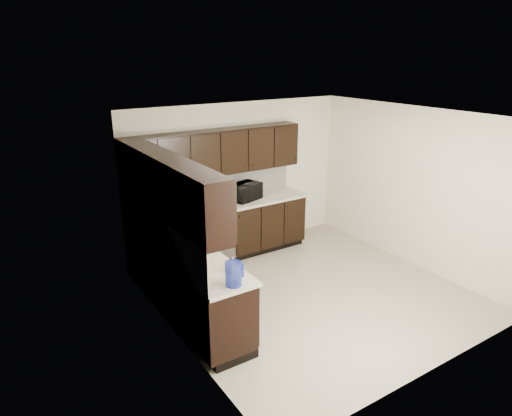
{
  "coord_description": "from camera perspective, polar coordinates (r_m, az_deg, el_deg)",
  "views": [
    {
      "loc": [
        -3.76,
        -4.41,
        3.28
      ],
      "look_at": [
        -0.53,
        0.6,
        1.21
      ],
      "focal_mm": 32.0,
      "sensor_mm": 36.0,
      "label": 1
    }
  ],
  "objects": [
    {
      "name": "floor",
      "position": [
        6.66,
        6.79,
        -10.53
      ],
      "size": [
        4.0,
        4.0,
        0.0
      ],
      "primitive_type": "plane",
      "color": "#AAA18D",
      "rests_on": "ground"
    },
    {
      "name": "ceiling",
      "position": [
        5.85,
        7.76,
        11.29
      ],
      "size": [
        4.0,
        4.0,
        0.0
      ],
      "primitive_type": "plane",
      "rotation": [
        3.14,
        0.0,
        0.0
      ],
      "color": "white",
      "rests_on": "wall_back"
    },
    {
      "name": "wall_back",
      "position": [
        7.71,
        -2.3,
        3.83
      ],
      "size": [
        4.0,
        0.02,
        2.5
      ],
      "primitive_type": "cube",
      "color": "beige",
      "rests_on": "floor"
    },
    {
      "name": "wall_left",
      "position": [
        5.16,
        -10.14,
        -4.33
      ],
      "size": [
        0.02,
        4.0,
        2.5
      ],
      "primitive_type": "cube",
      "color": "beige",
      "rests_on": "floor"
    },
    {
      "name": "wall_right",
      "position": [
        7.54,
        19.04,
        2.42
      ],
      "size": [
        0.02,
        4.0,
        2.5
      ],
      "primitive_type": "cube",
      "color": "beige",
      "rests_on": "floor"
    },
    {
      "name": "wall_front",
      "position": [
        4.91,
        22.41,
        -6.85
      ],
      "size": [
        4.0,
        0.02,
        2.5
      ],
      "primitive_type": "cube",
      "color": "beige",
      "rests_on": "floor"
    },
    {
      "name": "lower_cabinets",
      "position": [
        6.8,
        -5.7,
        -5.9
      ],
      "size": [
        3.0,
        2.8,
        0.9
      ],
      "color": "black",
      "rests_on": "floor"
    },
    {
      "name": "countertop",
      "position": [
        6.6,
        -5.85,
        -1.93
      ],
      "size": [
        3.03,
        2.83,
        0.04
      ],
      "color": "beige",
      "rests_on": "lower_cabinets"
    },
    {
      "name": "backsplash",
      "position": [
        6.61,
        -8.38,
        0.39
      ],
      "size": [
        3.0,
        2.8,
        0.48
      ],
      "color": "white",
      "rests_on": "countertop"
    },
    {
      "name": "upper_cabinets",
      "position": [
        6.39,
        -7.26,
        5.31
      ],
      "size": [
        3.0,
        2.8,
        0.7
      ],
      "color": "black",
      "rests_on": "wall_back"
    },
    {
      "name": "dishwasher",
      "position": [
        7.12,
        -4.66,
        -3.52
      ],
      "size": [
        0.58,
        0.04,
        0.78
      ],
      "color": "beige",
      "rests_on": "lower_cabinets"
    },
    {
      "name": "sink",
      "position": [
        5.42,
        -6.74,
        -7.26
      ],
      "size": [
        0.54,
        0.82,
        0.42
      ],
      "color": "beige",
      "rests_on": "countertop"
    },
    {
      "name": "microwave",
      "position": [
        7.5,
        -1.33,
        2.05
      ],
      "size": [
        0.58,
        0.47,
        0.28
      ],
      "primitive_type": "imported",
      "rotation": [
        0.0,
        0.0,
        0.3
      ],
      "color": "black",
      "rests_on": "countertop"
    },
    {
      "name": "soap_bottle_a",
      "position": [
        5.09,
        -2.88,
        -7.16
      ],
      "size": [
        0.08,
        0.08,
        0.17
      ],
      "primitive_type": "imported",
      "rotation": [
        0.0,
        0.0,
        -0.06
      ],
      "color": "gray",
      "rests_on": "countertop"
    },
    {
      "name": "soap_bottle_b",
      "position": [
        5.11,
        -6.48,
        -6.55
      ],
      "size": [
        0.14,
        0.14,
        0.27
      ],
      "primitive_type": "imported",
      "rotation": [
        0.0,
        0.0,
        0.37
      ],
      "color": "gray",
      "rests_on": "countertop"
    },
    {
      "name": "toaster_oven",
      "position": [
        6.94,
        -12.08,
        -0.06
      ],
      "size": [
        0.41,
        0.35,
        0.22
      ],
      "primitive_type": "cube",
      "rotation": [
        0.0,
        0.0,
        0.3
      ],
      "color": "silver",
      "rests_on": "countertop"
    },
    {
      "name": "storage_bin",
      "position": [
        6.22,
        -11.24,
        -2.46
      ],
      "size": [
        0.56,
        0.49,
        0.18
      ],
      "primitive_type": "cube",
      "rotation": [
        0.0,
        0.0,
        0.36
      ],
      "color": "silver",
      "rests_on": "countertop"
    },
    {
      "name": "blue_pitcher",
      "position": [
        4.81,
        -2.85,
        -8.22
      ],
      "size": [
        0.18,
        0.18,
        0.26
      ],
      "primitive_type": "cylinder",
      "rotation": [
        0.0,
        0.0,
        0.05
      ],
      "color": "navy",
      "rests_on": "countertop"
    },
    {
      "name": "teal_tumbler",
      "position": [
        6.21,
        -8.95,
        -2.18
      ],
      "size": [
        0.12,
        0.12,
        0.22
      ],
      "primitive_type": "cylinder",
      "rotation": [
        0.0,
        0.0,
        0.2
      ],
      "color": "#0C7684",
      "rests_on": "countertop"
    },
    {
      "name": "paper_towel_roll",
      "position": [
        6.55,
        -10.9,
        -0.71
      ],
      "size": [
        0.14,
        0.14,
        0.31
      ],
      "primitive_type": "cylinder",
      "rotation": [
        0.0,
        0.0,
        0.03
      ],
      "color": "silver",
      "rests_on": "countertop"
    }
  ]
}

